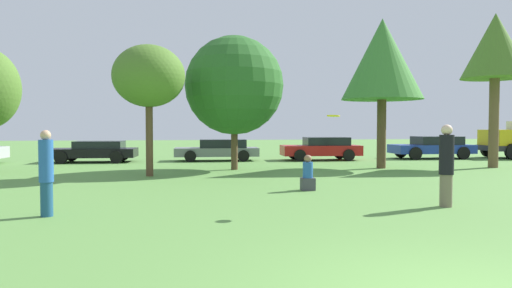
# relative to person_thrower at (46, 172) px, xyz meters

# --- Properties ---
(person_thrower) EXTENTS (0.28, 0.28, 1.76)m
(person_thrower) POSITION_rel_person_thrower_xyz_m (0.00, 0.00, 0.00)
(person_thrower) COLOR navy
(person_thrower) RESTS_ON ground
(person_catcher) EXTENTS (0.32, 0.32, 1.88)m
(person_catcher) POSITION_rel_person_thrower_xyz_m (8.68, -0.10, 0.06)
(person_catcher) COLOR #726651
(person_catcher) RESTS_ON ground
(frisbee) EXTENTS (0.28, 0.28, 0.05)m
(frisbee) POSITION_rel_person_thrower_xyz_m (6.00, -0.10, 1.16)
(frisbee) COLOR yellow
(bystander_sitting) EXTENTS (0.39, 0.32, 1.02)m
(bystander_sitting) POSITION_rel_person_thrower_xyz_m (6.24, 2.98, -0.47)
(bystander_sitting) COLOR #3F3F47
(bystander_sitting) RESTS_ON ground
(tree_1) EXTENTS (2.65, 2.65, 4.84)m
(tree_1) POSITION_rel_person_thrower_xyz_m (1.39, 7.46, 2.77)
(tree_1) COLOR brown
(tree_1) RESTS_ON ground
(tree_2) EXTENTS (4.18, 4.18, 5.68)m
(tree_2) POSITION_rel_person_thrower_xyz_m (4.74, 9.60, 2.68)
(tree_2) COLOR brown
(tree_2) RESTS_ON ground
(tree_3) EXTENTS (3.54, 3.54, 6.57)m
(tree_3) POSITION_rel_person_thrower_xyz_m (11.23, 9.35, 3.86)
(tree_3) COLOR brown
(tree_3) RESTS_ON ground
(tree_4) EXTENTS (2.90, 2.90, 6.89)m
(tree_4) POSITION_rel_person_thrower_xyz_m (16.35, 8.95, 4.44)
(tree_4) COLOR brown
(tree_4) RESTS_ON ground
(parked_car_black) EXTENTS (4.37, 2.16, 1.10)m
(parked_car_black) POSITION_rel_person_thrower_xyz_m (-2.02, 14.73, -0.31)
(parked_car_black) COLOR black
(parked_car_black) RESTS_ON ground
(parked_car_grey) EXTENTS (4.52, 1.92, 1.15)m
(parked_car_grey) POSITION_rel_person_thrower_xyz_m (4.38, 14.87, -0.29)
(parked_car_grey) COLOR slate
(parked_car_grey) RESTS_ON ground
(parked_car_red) EXTENTS (4.34, 1.95, 1.26)m
(parked_car_red) POSITION_rel_person_thrower_xyz_m (10.05, 14.51, -0.24)
(parked_car_red) COLOR red
(parked_car_red) RESTS_ON ground
(parked_car_blue) EXTENTS (4.60, 2.19, 1.28)m
(parked_car_blue) POSITION_rel_person_thrower_xyz_m (16.75, 14.81, -0.22)
(parked_car_blue) COLOR #1E389E
(parked_car_blue) RESTS_ON ground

